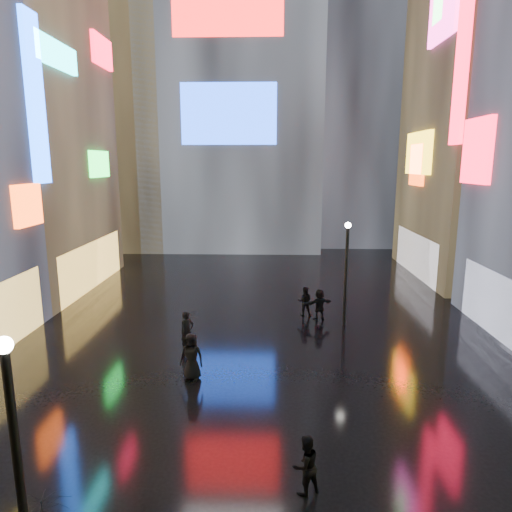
{
  "coord_description": "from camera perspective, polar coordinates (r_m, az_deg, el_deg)",
  "views": [
    {
      "loc": [
        0.43,
        -2.64,
        8.0
      ],
      "look_at": [
        0.0,
        12.0,
        5.0
      ],
      "focal_mm": 32.0,
      "sensor_mm": 36.0,
      "label": 1
    }
  ],
  "objects": [
    {
      "name": "pedestrian_5",
      "position": [
        23.96,
        7.93,
        -6.02
      ],
      "size": [
        1.56,
        0.95,
        1.61
      ],
      "primitive_type": "imported",
      "rotation": [
        0.0,
        0.0,
        3.49
      ],
      "color": "black",
      "rests_on": "ground"
    },
    {
      "name": "lamp_far",
      "position": [
        22.78,
        11.22,
        -1.47
      ],
      "size": [
        0.3,
        0.3,
        5.2
      ],
      "color": "black",
      "rests_on": "ground"
    },
    {
      "name": "pedestrian_6",
      "position": [
        20.1,
        -8.61,
        -9.32
      ],
      "size": [
        0.76,
        0.74,
        1.75
      ],
      "primitive_type": "imported",
      "rotation": [
        0.0,
        0.0,
        0.73
      ],
      "color": "black",
      "rests_on": "ground"
    },
    {
      "name": "umbrella_2",
      "position": [
        17.12,
        -8.18,
        -8.27
      ],
      "size": [
        1.16,
        1.17,
        0.86
      ],
      "primitive_type": "imported",
      "rotation": [
        0.0,
        0.0,
        0.28
      ],
      "color": "black",
      "rests_on": "pedestrian_4"
    },
    {
      "name": "building_right_far",
      "position": [
        36.64,
        28.54,
        19.63
      ],
      "size": [
        10.28,
        12.0,
        28.0
      ],
      "color": "black",
      "rests_on": "ground"
    },
    {
      "name": "tower_main",
      "position": [
        48.52,
        -2.75,
        27.12
      ],
      "size": [
        16.0,
        14.2,
        42.0
      ],
      "color": "black",
      "rests_on": "ground"
    },
    {
      "name": "ground",
      "position": [
        24.02,
        0.56,
        -7.88
      ],
      "size": [
        140.0,
        140.0,
        0.0
      ],
      "primitive_type": "plane",
      "color": "black",
      "rests_on": "ground"
    },
    {
      "name": "tower_flank_right",
      "position": [
        50.21,
        12.35,
        21.66
      ],
      "size": [
        12.0,
        12.0,
        34.0
      ],
      "primitive_type": "cube",
      "color": "black",
      "rests_on": "ground"
    },
    {
      "name": "pedestrian_4",
      "position": [
        17.61,
        -8.06,
        -12.33
      ],
      "size": [
        0.95,
        0.68,
        1.8
      ],
      "primitive_type": "imported",
      "rotation": [
        0.0,
        0.0,
        -0.13
      ],
      "color": "black",
      "rests_on": "ground"
    },
    {
      "name": "building_left_far",
      "position": [
        33.14,
        -29.15,
        15.33
      ],
      "size": [
        10.28,
        12.0,
        22.0
      ],
      "color": "black",
      "rests_on": "ground"
    },
    {
      "name": "lamp_near",
      "position": [
        9.64,
        -27.7,
        -21.52
      ],
      "size": [
        0.3,
        0.3,
        5.2
      ],
      "color": "black",
      "rests_on": "ground"
    },
    {
      "name": "pedestrian_1",
      "position": [
        12.3,
        6.19,
        -24.53
      ],
      "size": [
        0.93,
        0.88,
        1.53
      ],
      "primitive_type": "imported",
      "rotation": [
        0.0,
        0.0,
        3.68
      ],
      "color": "black",
      "rests_on": "ground"
    },
    {
      "name": "tower_flank_left",
      "position": [
        47.18,
        -16.93,
        17.19
      ],
      "size": [
        10.0,
        10.0,
        26.0
      ],
      "primitive_type": "cube",
      "color": "black",
      "rests_on": "ground"
    },
    {
      "name": "pedestrian_7",
      "position": [
        24.45,
        6.11,
        -5.65
      ],
      "size": [
        0.8,
        0.65,
        1.57
      ],
      "primitive_type": "imported",
      "rotation": [
        0.0,
        0.0,
        3.07
      ],
      "color": "black",
      "rests_on": "ground"
    }
  ]
}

